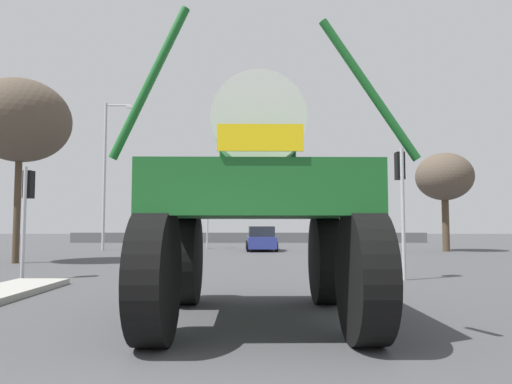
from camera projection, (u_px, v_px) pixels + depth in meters
The scene contains 10 objects.
ground_plane at pixel (240, 261), 21.10m from camera, with size 120.00×120.00×0.00m, color #424244.
oversize_sprayer at pixel (257, 205), 8.10m from camera, with size 4.27×5.26×4.67m.
sedan_ahead at pixel (260, 239), 29.31m from camera, with size 2.00×4.16×1.52m.
traffic_signal_near_left at pixel (26, 197), 14.09m from camera, with size 0.24×0.54×3.37m.
traffic_signal_near_right at pixel (400, 184), 14.13m from camera, with size 0.24×0.54×3.94m.
traffic_signal_far_left at pixel (207, 212), 31.96m from camera, with size 0.24×0.55×3.42m.
streetlight_far_left at pixel (106, 169), 29.96m from camera, with size 1.93×0.24×9.50m.
bare_tree_left at pixel (19, 121), 20.15m from camera, with size 4.23×4.23×7.92m.
bare_tree_right at pixel (443, 177), 28.76m from camera, with size 3.44×3.44×6.04m.
roadside_barrier at pixel (248, 238), 41.92m from camera, with size 32.00×0.24×0.90m, color #59595B.
Camera 1 is at (0.66, -3.27, 1.64)m, focal length 32.79 mm.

